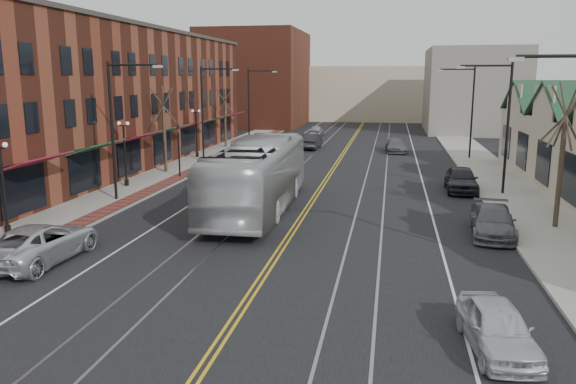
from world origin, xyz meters
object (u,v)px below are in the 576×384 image
at_px(transit_bus, 258,176).
at_px(parked_car_b, 491,220).
at_px(parked_suv, 40,243).
at_px(parked_car_c, 493,222).
at_px(parked_car_d, 461,179).
at_px(parked_car_a, 497,327).

distance_m(transit_bus, parked_car_b, 12.25).
bearing_deg(parked_suv, parked_car_b, -156.05).
relative_size(parked_suv, parked_car_c, 1.19).
height_order(parked_car_c, parked_car_d, parked_car_d).
xyz_separation_m(transit_bus, parked_car_c, (11.91, -2.95, -1.27)).
xyz_separation_m(parked_car_b, parked_car_c, (0.00, -0.40, 0.02)).
relative_size(transit_bus, parked_car_d, 2.94).
height_order(transit_bus, parked_car_a, transit_bus).
bearing_deg(parked_car_d, parked_car_c, -87.48).
bearing_deg(parked_car_a, parked_car_c, 74.01).
bearing_deg(transit_bus, parked_car_b, 166.60).
relative_size(transit_bus, parked_car_b, 3.47).
bearing_deg(parked_car_c, transit_bus, 171.69).
bearing_deg(parked_car_a, parked_suv, 157.52).
bearing_deg(parked_car_c, parked_car_d, 96.97).
xyz_separation_m(transit_bus, parked_car_a, (10.11, -14.63, -1.28)).
bearing_deg(parked_car_a, parked_car_d, 78.77).
distance_m(parked_suv, parked_car_b, 19.93).
bearing_deg(transit_bus, parked_car_a, 123.34).
height_order(parked_car_a, parked_car_d, parked_car_d).
relative_size(transit_bus, parked_car_c, 2.97).
relative_size(parked_car_a, parked_car_d, 0.82).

